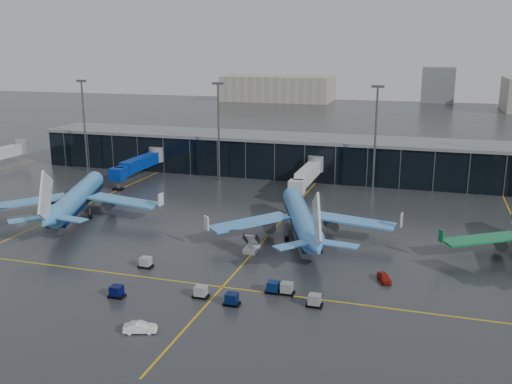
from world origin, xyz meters
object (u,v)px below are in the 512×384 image
(baggage_carts, at_px, (222,289))
(service_van_white, at_px, (140,327))
(service_van_red, at_px, (384,278))
(mobile_airstair, at_px, (252,247))
(airliner_klm_near, at_px, (301,205))
(airliner_arkefly, at_px, (76,186))

(baggage_carts, height_order, service_van_white, baggage_carts)
(baggage_carts, xyz_separation_m, service_van_white, (-5.68, -13.68, -0.08))
(baggage_carts, height_order, service_van_red, baggage_carts)
(mobile_airstair, distance_m, service_van_white, 31.67)
(service_van_white, bearing_deg, airliner_klm_near, -34.28)
(baggage_carts, xyz_separation_m, service_van_red, (21.65, 11.26, -0.13))
(airliner_klm_near, xyz_separation_m, service_van_white, (-10.78, -41.36, -5.58))
(baggage_carts, distance_m, mobile_airstair, 17.72)
(baggage_carts, distance_m, service_van_white, 14.81)
(baggage_carts, bearing_deg, service_van_red, 27.48)
(airliner_klm_near, height_order, service_van_red, airliner_klm_near)
(airliner_arkefly, distance_m, service_van_red, 65.93)
(airliner_klm_near, bearing_deg, service_van_red, -64.75)
(mobile_airstair, height_order, service_van_red, mobile_airstair)
(airliner_arkefly, bearing_deg, airliner_klm_near, -19.02)
(airliner_arkefly, xyz_separation_m, service_van_red, (63.68, -16.05, -5.91))
(airliner_arkefly, bearing_deg, service_van_white, -67.91)
(service_van_white, bearing_deg, airliner_arkefly, 21.88)
(airliner_klm_near, height_order, baggage_carts, airliner_klm_near)
(service_van_red, bearing_deg, airliner_klm_near, 113.36)
(baggage_carts, xyz_separation_m, mobile_airstair, (-1.24, 17.67, 0.01))
(airliner_arkefly, relative_size, mobile_airstair, 12.34)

